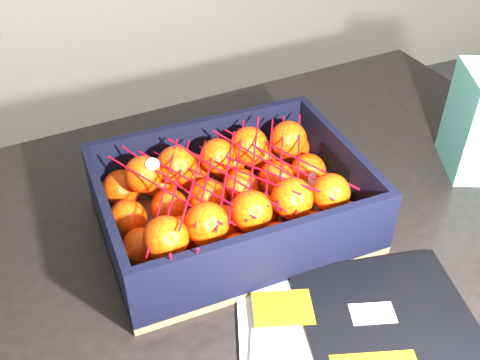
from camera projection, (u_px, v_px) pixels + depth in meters
name	position (u px, v px, depth m)	size (l,w,h in m)	color
table	(252.00, 279.00, 0.89)	(1.25, 0.88, 0.75)	black
produce_crate	(232.00, 209.00, 0.82)	(0.37, 0.28, 0.11)	olive
clementine_heap	(234.00, 198.00, 0.81)	(0.35, 0.26, 0.10)	#F23405
mesh_net	(229.00, 177.00, 0.78)	(0.31, 0.25, 0.09)	#B90619
retail_carton	(480.00, 122.00, 0.91)	(0.08, 0.12, 0.18)	silver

